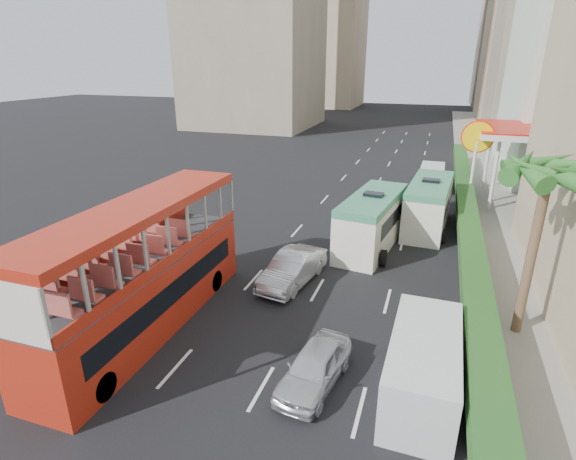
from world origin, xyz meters
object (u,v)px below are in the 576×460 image
at_px(double_decker_bus, 143,269).
at_px(car_silver_lane_a, 293,283).
at_px(palm_tree, 531,255).
at_px(shell_station, 521,165).
at_px(van_asset, 382,222).
at_px(panel_van_near, 423,366).
at_px(minibus_near, 372,222).
at_px(minibus_far, 428,205).
at_px(panel_van_far, 432,178).
at_px(car_silver_lane_b, 314,383).

distance_m(double_decker_bus, car_silver_lane_a, 7.28).
bearing_deg(palm_tree, shell_station, 83.40).
bearing_deg(van_asset, car_silver_lane_a, -103.57).
bearing_deg(panel_van_near, minibus_near, 107.63).
bearing_deg(minibus_near, minibus_far, 63.39).
relative_size(car_silver_lane_a, minibus_near, 0.67).
distance_m(panel_van_near, shell_station, 24.28).
distance_m(minibus_near, minibus_far, 5.09).
bearing_deg(car_silver_lane_a, palm_tree, 1.58).
distance_m(panel_van_far, palm_tree, 21.17).
bearing_deg(double_decker_bus, panel_van_far, 68.09).
bearing_deg(car_silver_lane_b, van_asset, 98.30).
height_order(panel_van_far, palm_tree, palm_tree).
bearing_deg(van_asset, panel_van_near, -75.79).
relative_size(double_decker_bus, minibus_far, 1.63).
relative_size(double_decker_bus, panel_van_far, 2.41).
height_order(double_decker_bus, panel_van_far, double_decker_bus).
height_order(car_silver_lane_a, minibus_near, minibus_near).
height_order(van_asset, palm_tree, palm_tree).
distance_m(car_silver_lane_b, van_asset, 16.59).
distance_m(minibus_far, palm_tree, 11.87).
distance_m(van_asset, palm_tree, 13.57).
relative_size(double_decker_bus, panel_van_near, 2.13).
bearing_deg(minibus_far, palm_tree, -66.73).
height_order(double_decker_bus, car_silver_lane_a, double_decker_bus).
height_order(van_asset, shell_station, shell_station).
relative_size(double_decker_bus, palm_tree, 1.72).
distance_m(car_silver_lane_b, palm_tree, 9.10).
bearing_deg(panel_van_near, car_silver_lane_a, 137.64).
bearing_deg(panel_van_far, shell_station, -15.11).
height_order(double_decker_bus, palm_tree, palm_tree).
relative_size(minibus_far, palm_tree, 1.06).
xyz_separation_m(minibus_near, palm_tree, (6.69, -6.88, 1.87)).
bearing_deg(double_decker_bus, panel_van_near, -3.20).
distance_m(car_silver_lane_b, panel_van_far, 26.05).
bearing_deg(van_asset, double_decker_bus, -112.53).
bearing_deg(minibus_near, double_decker_bus, -115.48).
xyz_separation_m(car_silver_lane_b, shell_station, (8.84, 24.22, 2.75)).
height_order(van_asset, minibus_near, minibus_near).
xyz_separation_m(panel_van_far, palm_tree, (3.88, -20.67, 2.47)).
relative_size(minibus_near, shell_station, 0.85).
bearing_deg(car_silver_lane_a, minibus_near, 72.54).
height_order(car_silver_lane_a, minibus_far, minibus_far).
height_order(panel_van_near, shell_station, shell_station).
relative_size(minibus_far, shell_station, 0.84).
height_order(minibus_near, palm_tree, palm_tree).
height_order(car_silver_lane_b, panel_van_near, panel_van_near).
relative_size(panel_van_near, palm_tree, 0.81).
bearing_deg(double_decker_bus, van_asset, 64.90).
relative_size(double_decker_bus, van_asset, 2.40).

